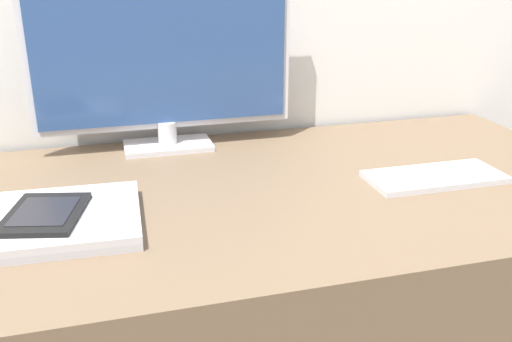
% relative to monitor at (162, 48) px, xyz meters
% --- Properties ---
extents(monitor, '(0.58, 0.11, 0.44)m').
position_rel_monitor_xyz_m(monitor, '(0.00, 0.00, 0.00)').
color(monitor, silver).
rests_on(monitor, desk).
extents(keyboard, '(0.27, 0.12, 0.01)m').
position_rel_monitor_xyz_m(keyboard, '(0.48, -0.34, -0.22)').
color(keyboard, silver).
rests_on(keyboard, desk).
extents(laptop, '(0.33, 0.24, 0.02)m').
position_rel_monitor_xyz_m(laptop, '(-0.26, -0.36, -0.22)').
color(laptop, '#BCBCC1').
rests_on(laptop, desk).
extents(ereader, '(0.15, 0.17, 0.01)m').
position_rel_monitor_xyz_m(ereader, '(-0.24, -0.37, -0.20)').
color(ereader, black).
rests_on(ereader, laptop).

